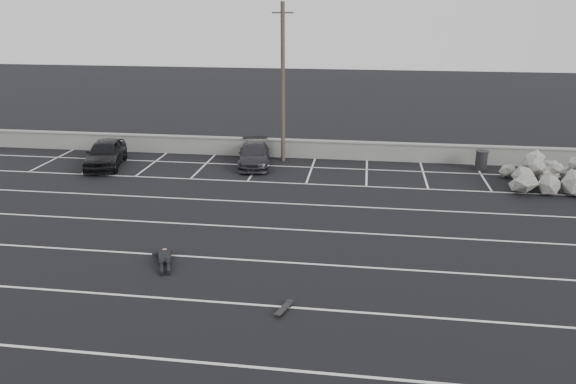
# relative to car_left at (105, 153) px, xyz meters

# --- Properties ---
(ground) EXTENTS (120.00, 120.00, 0.00)m
(ground) POSITION_rel_car_left_xyz_m (10.31, -10.62, -0.75)
(ground) COLOR black
(ground) RESTS_ON ground
(seawall) EXTENTS (50.00, 0.45, 1.06)m
(seawall) POSITION_rel_car_left_xyz_m (10.31, 3.38, -0.20)
(seawall) COLOR gray
(seawall) RESTS_ON ground
(stall_lines) EXTENTS (36.00, 20.05, 0.01)m
(stall_lines) POSITION_rel_car_left_xyz_m (10.23, -6.21, -0.74)
(stall_lines) COLOR silver
(stall_lines) RESTS_ON ground
(car_left) EXTENTS (2.70, 4.67, 1.49)m
(car_left) POSITION_rel_car_left_xyz_m (0.00, 0.00, 0.00)
(car_left) COLOR black
(car_left) RESTS_ON ground
(car_right) EXTENTS (2.40, 4.42, 1.22)m
(car_right) POSITION_rel_car_left_xyz_m (8.08, 1.36, -0.14)
(car_right) COLOR #25242A
(car_right) RESTS_ON ground
(utility_pole) EXTENTS (1.16, 0.23, 8.69)m
(utility_pole) POSITION_rel_car_left_xyz_m (9.52, 2.58, 3.66)
(utility_pole) COLOR #4C4238
(utility_pole) RESTS_ON ground
(trash_bin) EXTENTS (0.92, 0.92, 1.06)m
(trash_bin) POSITION_rel_car_left_xyz_m (20.43, 2.19, -0.21)
(trash_bin) COLOR black
(trash_bin) RESTS_ON ground
(riprap_pile) EXTENTS (5.14, 3.83, 1.46)m
(riprap_pile) POSITION_rel_car_left_xyz_m (23.30, -0.71, -0.21)
(riprap_pile) COLOR #A3A098
(riprap_pile) RESTS_ON ground
(person) EXTENTS (2.42, 2.92, 0.47)m
(person) POSITION_rel_car_left_xyz_m (7.34, -11.03, -0.51)
(person) COLOR black
(person) RESTS_ON ground
(skateboard) EXTENTS (0.43, 0.82, 0.10)m
(skateboard) POSITION_rel_car_left_xyz_m (11.99, -13.84, -0.67)
(skateboard) COLOR black
(skateboard) RESTS_ON ground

